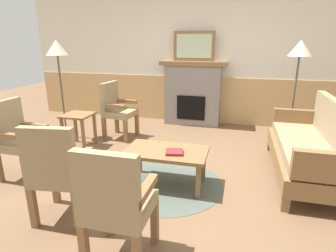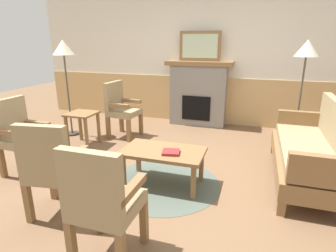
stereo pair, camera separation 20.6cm
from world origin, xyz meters
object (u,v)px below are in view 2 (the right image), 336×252
fireplace (198,93)px  floor_lamp_by_couch (306,55)px  couch (311,151)px  floor_lamp_by_chairs (64,54)px  coffee_table (163,154)px  framed_picture (200,46)px  armchair_front_left (102,200)px  armchair_front_center (53,166)px  armchair_near_fireplace (121,107)px  book_on_table (171,152)px  armchair_by_window_left (20,133)px  side_table (82,120)px

fireplace → floor_lamp_by_couch: (1.78, -0.64, 0.80)m
couch → floor_lamp_by_couch: (-0.02, 1.33, 1.05)m
floor_lamp_by_chairs → coffee_table: bearing=-29.2°
couch → floor_lamp_by_couch: floor_lamp_by_couch is taller
framed_picture → couch: (1.80, -1.97, -1.16)m
armchair_front_left → armchair_front_center: size_ratio=1.00×
armchair_near_fireplace → fireplace: bearing=45.0°
book_on_table → floor_lamp_by_chairs: floor_lamp_by_chairs is taller
armchair_front_left → floor_lamp_by_couch: 3.76m
couch → coffee_table: (-1.67, -0.61, -0.01)m
armchair_by_window_left → armchair_front_left: bearing=-29.8°
armchair_front_center → floor_lamp_by_chairs: floor_lamp_by_chairs is taller
couch → armchair_front_left: 2.56m
floor_lamp_by_couch → floor_lamp_by_chairs: size_ratio=1.00×
fireplace → armchair_front_center: fireplace is taller
fireplace → couch: bearing=-47.6°
couch → armchair_near_fireplace: (-2.95, 0.82, 0.14)m
armchair_front_center → armchair_near_fireplace: bearing=101.8°
side_table → floor_lamp_by_couch: size_ratio=0.33×
framed_picture → fireplace: bearing=-90.0°
floor_lamp_by_couch → floor_lamp_by_chairs: (-3.86, -0.71, 0.00)m
coffee_table → side_table: bearing=153.5°
armchair_by_window_left → armchair_front_left: 2.07m
armchair_by_window_left → floor_lamp_by_chairs: bearing=103.5°
fireplace → armchair_by_window_left: size_ratio=1.33×
armchair_near_fireplace → floor_lamp_by_couch: bearing=9.9°
coffee_table → fireplace: bearing=92.8°
framed_picture → side_table: framed_picture is taller
armchair_front_center → couch: bearing=31.9°
couch → floor_lamp_by_chairs: floor_lamp_by_chairs is taller
coffee_table → armchair_by_window_left: 1.87m
framed_picture → armchair_front_center: bearing=-100.7°
coffee_table → side_table: (-1.68, 0.84, 0.05)m
fireplace → coffee_table: 2.60m
couch → coffee_table: 1.78m
armchair_front_left → floor_lamp_by_couch: floor_lamp_by_couch is taller
coffee_table → armchair_front_left: size_ratio=0.98×
couch → armchair_front_center: same height
framed_picture → armchair_front_left: bearing=-88.7°
framed_picture → armchair_by_window_left: size_ratio=0.82×
book_on_table → armchair_by_window_left: 1.97m
fireplace → coffee_table: bearing=-87.2°
couch → armchair_front_center: size_ratio=1.84×
couch → floor_lamp_by_couch: size_ratio=1.07×
fireplace → book_on_table: size_ratio=6.77×
framed_picture → armchair_by_window_left: bearing=-121.2°
couch → coffee_table: bearing=-159.9°
armchair_front_left → floor_lamp_by_chairs: floor_lamp_by_chairs is taller
floor_lamp_by_chairs → floor_lamp_by_couch: bearing=10.5°
armchair_front_center → floor_lamp_by_couch: floor_lamp_by_couch is taller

